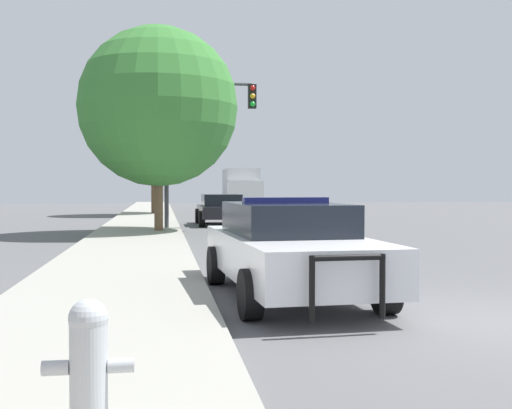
% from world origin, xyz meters
% --- Properties ---
extents(sidewalk_left, '(3.00, 110.00, 0.13)m').
position_xyz_m(sidewalk_left, '(-5.10, 0.00, 0.07)').
color(sidewalk_left, '#99968C').
rests_on(sidewalk_left, ground_plane).
extents(police_car, '(2.28, 5.08, 1.52)m').
position_xyz_m(police_car, '(-2.39, 2.28, 0.76)').
color(police_car, white).
rests_on(police_car, ground_plane).
extents(fire_hydrant, '(0.58, 0.25, 0.85)m').
position_xyz_m(fire_hydrant, '(-4.78, -3.13, 0.58)').
color(fire_hydrant, '#B7BCC1').
rests_on(fire_hydrant, sidewalk_left).
extents(traffic_light, '(3.45, 0.35, 5.53)m').
position_xyz_m(traffic_light, '(-2.82, 16.72, 3.99)').
color(traffic_light, '#424247').
rests_on(traffic_light, sidewalk_left).
extents(car_background_midblock, '(2.05, 4.13, 1.33)m').
position_xyz_m(car_background_midblock, '(-1.77, 20.12, 0.71)').
color(car_background_midblock, black).
rests_on(car_background_midblock, ground_plane).
extents(box_truck, '(2.80, 6.66, 2.97)m').
position_xyz_m(box_truck, '(1.77, 41.27, 1.58)').
color(box_truck, silver).
rests_on(box_truck, ground_plane).
extents(tree_sidewalk_far, '(5.07, 5.07, 7.31)m').
position_xyz_m(tree_sidewalk_far, '(-4.69, 29.59, 4.90)').
color(tree_sidewalk_far, brown).
rests_on(tree_sidewalk_far, sidewalk_left).
extents(tree_sidewalk_mid, '(5.54, 5.54, 7.08)m').
position_xyz_m(tree_sidewalk_mid, '(-4.40, 15.29, 4.43)').
color(tree_sidewalk_mid, brown).
rests_on(tree_sidewalk_mid, sidewalk_left).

